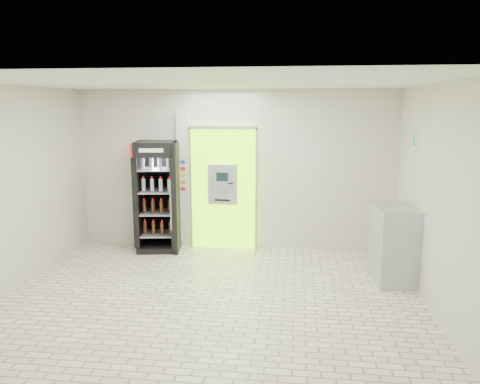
# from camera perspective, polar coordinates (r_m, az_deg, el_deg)

# --- Properties ---
(ground) EXTENTS (6.00, 6.00, 0.00)m
(ground) POSITION_cam_1_polar(r_m,az_deg,el_deg) (6.86, -3.50, -12.74)
(ground) COLOR beige
(ground) RESTS_ON ground
(room_shell) EXTENTS (6.00, 6.00, 6.00)m
(room_shell) POSITION_cam_1_polar(r_m,az_deg,el_deg) (6.36, -3.69, 2.70)
(room_shell) COLOR beige
(room_shell) RESTS_ON ground
(atm_assembly) EXTENTS (1.30, 0.24, 2.33)m
(atm_assembly) POSITION_cam_1_polar(r_m,az_deg,el_deg) (8.84, -2.02, 0.55)
(atm_assembly) COLOR #85EE01
(atm_assembly) RESTS_ON ground
(pillar) EXTENTS (0.22, 0.11, 2.60)m
(pillar) POSITION_cam_1_polar(r_m,az_deg,el_deg) (9.01, -6.89, 1.50)
(pillar) COLOR silver
(pillar) RESTS_ON ground
(beverage_cooler) EXTENTS (0.86, 0.81, 2.05)m
(beverage_cooler) POSITION_cam_1_polar(r_m,az_deg,el_deg) (8.90, -9.88, -0.76)
(beverage_cooler) COLOR black
(beverage_cooler) RESTS_ON ground
(steel_cabinet) EXTENTS (0.66, 0.93, 1.19)m
(steel_cabinet) POSITION_cam_1_polar(r_m,az_deg,el_deg) (7.66, 18.28, -6.03)
(steel_cabinet) COLOR #A4A7AC
(steel_cabinet) RESTS_ON ground
(exit_sign) EXTENTS (0.02, 0.22, 0.26)m
(exit_sign) POSITION_cam_1_polar(r_m,az_deg,el_deg) (7.82, 20.51, 5.59)
(exit_sign) COLOR white
(exit_sign) RESTS_ON room_shell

